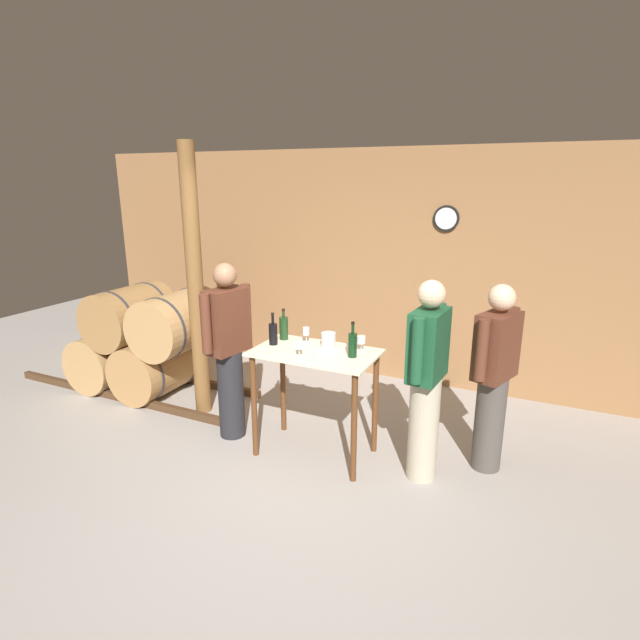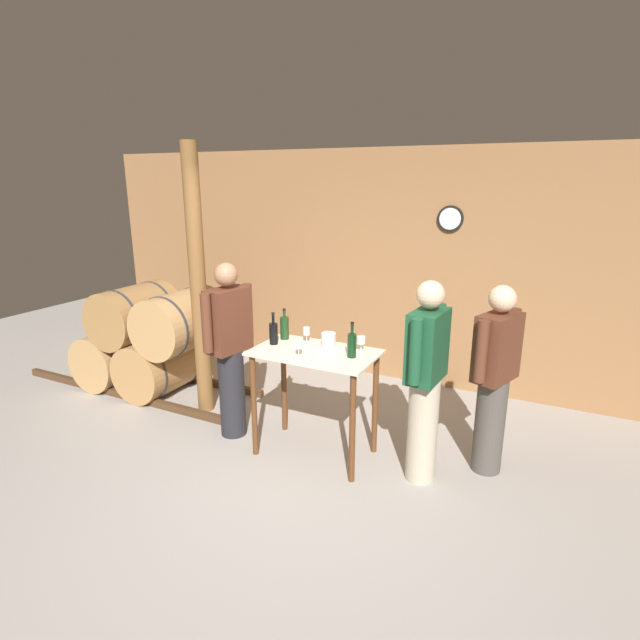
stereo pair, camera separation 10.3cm
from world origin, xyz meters
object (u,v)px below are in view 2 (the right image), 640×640
object	(u,v)px
wine_bottle_left	(285,327)
wine_bottle_center	(352,344)
wooden_post	(198,284)
wine_glass_near_center	(299,346)
wine_bottle_far_left	(274,333)
wine_glass_near_left	(306,332)
person_visitor_with_scarf	(494,377)
wine_glass_near_right	(361,341)
person_host	(425,379)
person_visitor_bearded	(230,347)
ice_bucket	(328,340)

from	to	relation	value
wine_bottle_left	wine_bottle_center	size ratio (longest dim) A/B	0.96
wooden_post	wine_bottle_left	distance (m)	1.07
wine_bottle_center	wine_glass_near_center	distance (m)	0.43
wine_bottle_far_left	wine_bottle_left	xyz separation A→B (m)	(0.01, 0.17, 0.01)
wine_glass_near_left	person_visitor_with_scarf	size ratio (longest dim) A/B	0.09
wine_bottle_far_left	wine_glass_near_right	xyz separation A→B (m)	(0.76, 0.17, -0.01)
wine_glass_near_center	person_host	world-z (taller)	person_host
wine_glass_near_left	wine_glass_near_center	distance (m)	0.36
person_visitor_with_scarf	person_visitor_bearded	world-z (taller)	person_visitor_bearded
wine_glass_near_center	person_host	bearing A→B (deg)	12.07
wine_glass_near_left	wine_glass_near_center	size ratio (longest dim) A/B	1.07
wine_bottle_far_left	wine_glass_near_center	distance (m)	0.40
wine_glass_near_left	person_host	bearing A→B (deg)	-6.66
wine_bottle_center	person_visitor_bearded	size ratio (longest dim) A/B	0.18
wooden_post	wine_glass_near_center	distance (m)	1.47
wine_bottle_left	ice_bucket	bearing A→B (deg)	-3.69
wine_bottle_left	wine_glass_near_center	size ratio (longest dim) A/B	2.11
wine_bottle_far_left	wine_glass_near_right	bearing A→B (deg)	12.75
wooden_post	person_host	distance (m)	2.43
wine_bottle_left	wine_glass_near_left	bearing A→B (deg)	-3.01
wooden_post	ice_bucket	world-z (taller)	wooden_post
person_visitor_bearded	wine_glass_near_left	bearing A→B (deg)	16.92
person_host	person_visitor_bearded	distance (m)	1.80
wine_bottle_center	person_host	xyz separation A→B (m)	(0.61, 0.03, -0.20)
person_host	wooden_post	bearing A→B (deg)	174.75
wine_bottle_center	wine_glass_near_right	distance (m)	0.17
wine_bottle_far_left	person_visitor_bearded	world-z (taller)	person_visitor_bearded
wine_bottle_far_left	person_visitor_bearded	xyz separation A→B (m)	(-0.44, -0.05, -0.19)
wine_bottle_center	ice_bucket	distance (m)	0.31
wooden_post	wine_bottle_left	xyz separation A→B (m)	(1.03, -0.08, -0.28)
wine_bottle_center	person_visitor_bearded	bearing A→B (deg)	-177.50
person_host	person_visitor_bearded	size ratio (longest dim) A/B	0.99
wine_glass_near_left	person_host	distance (m)	1.14
ice_bucket	person_visitor_with_scarf	bearing A→B (deg)	10.79
wine_bottle_left	person_visitor_bearded	xyz separation A→B (m)	(-0.45, -0.22, -0.19)
person_visitor_bearded	wine_glass_near_right	bearing A→B (deg)	10.60
wine_bottle_left	person_host	distance (m)	1.36
ice_bucket	wine_bottle_far_left	bearing A→B (deg)	-163.52
wine_glass_near_right	person_visitor_with_scarf	distance (m)	1.11
wine_bottle_left	person_visitor_bearded	distance (m)	0.54
wooden_post	wine_bottle_center	distance (m)	1.80
wooden_post	wine_bottle_far_left	size ratio (longest dim) A/B	9.42
wine_glass_near_left	wooden_post	bearing A→B (deg)	176.00
wooden_post	person_visitor_with_scarf	world-z (taller)	wooden_post
wine_bottle_far_left	wine_bottle_center	world-z (taller)	wine_bottle_center
wine_bottle_left	wine_glass_near_left	world-z (taller)	wine_bottle_left
wine_glass_near_center	person_visitor_with_scarf	distance (m)	1.59
wine_glass_near_right	person_visitor_with_scarf	bearing A→B (deg)	11.95
wine_bottle_left	wine_glass_near_right	xyz separation A→B (m)	(0.74, 0.00, -0.02)
wooden_post	wine_glass_near_center	size ratio (longest dim) A/B	20.07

